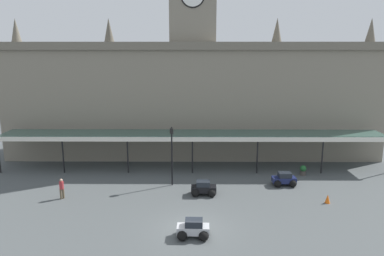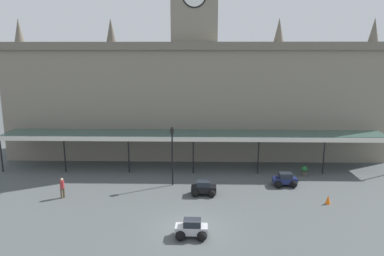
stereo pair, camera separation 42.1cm
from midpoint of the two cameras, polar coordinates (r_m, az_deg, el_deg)
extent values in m
plane|color=#494E4F|center=(24.80, 0.20, -15.65)|extent=(140.00, 140.00, 0.00)
cube|color=gray|center=(40.50, 0.69, 4.51)|extent=(40.51, 6.56, 12.53)
cube|color=#6C6558|center=(36.74, 0.66, 12.92)|extent=(40.51, 0.30, 0.80)
cube|color=gray|center=(40.45, 0.73, 18.61)|extent=(4.80, 4.80, 7.34)
cone|color=#5F594E|center=(44.78, -25.56, 13.79)|extent=(1.10, 1.10, 2.60)
cone|color=#5F594E|center=(41.35, -12.47, 14.89)|extent=(1.10, 1.10, 2.60)
cone|color=#5F594E|center=(41.17, 13.96, 14.84)|extent=(1.10, 1.10, 2.60)
cone|color=#5F594E|center=(44.43, 27.20, 13.66)|extent=(1.10, 1.10, 2.60)
cube|color=#38564C|center=(35.57, 0.59, -0.89)|extent=(37.47, 3.20, 0.16)
cube|color=silver|center=(34.06, 0.56, -1.81)|extent=(37.47, 0.12, 0.44)
cylinder|color=black|center=(39.56, -27.77, -3.72)|extent=(0.14, 0.14, 3.52)
cylinder|color=black|center=(36.95, -19.25, -4.02)|extent=(0.14, 0.14, 3.52)
cylinder|color=black|center=(35.26, -9.68, -4.26)|extent=(0.14, 0.14, 3.52)
cylinder|color=black|center=(34.63, 0.55, -4.39)|extent=(0.14, 0.14, 3.52)
cylinder|color=black|center=(35.11, 10.83, -4.38)|extent=(0.14, 0.14, 3.52)
cylinder|color=black|center=(36.67, 20.52, -4.23)|extent=(0.14, 0.14, 3.52)
cube|color=black|center=(29.85, 2.28, -9.64)|extent=(2.07, 0.93, 0.50)
cube|color=#1E232B|center=(29.68, 2.19, -8.81)|extent=(1.12, 0.82, 0.42)
sphere|color=black|center=(30.33, 3.58, -9.69)|extent=(0.64, 0.64, 0.64)
sphere|color=black|center=(29.52, 3.60, -10.32)|extent=(0.64, 0.64, 0.64)
sphere|color=black|center=(30.34, 0.99, -9.67)|extent=(0.64, 0.64, 0.64)
sphere|color=black|center=(29.52, 0.94, -10.30)|extent=(0.64, 0.64, 0.64)
cube|color=#B2B5BA|center=(23.55, 0.45, -15.81)|extent=(2.07, 0.92, 0.50)
cube|color=#1E232B|center=(23.34, 0.57, -14.81)|extent=(1.12, 0.82, 0.42)
sphere|color=black|center=(23.29, -1.33, -16.71)|extent=(0.64, 0.64, 0.64)
sphere|color=black|center=(24.06, -1.19, -15.71)|extent=(0.64, 0.64, 0.64)
sphere|color=black|center=(23.25, 2.14, -16.77)|extent=(0.64, 0.64, 0.64)
sphere|color=black|center=(24.03, 2.15, -15.76)|extent=(0.64, 0.64, 0.64)
cube|color=#19214C|center=(32.79, 14.86, -8.03)|extent=(2.08, 0.95, 0.50)
cube|color=#1E232B|center=(32.65, 14.99, -7.27)|extent=(1.13, 0.83, 0.42)
sphere|color=black|center=(32.29, 13.88, -8.67)|extent=(0.64, 0.64, 0.64)
sphere|color=black|center=(33.09, 13.50, -8.14)|extent=(0.64, 0.64, 0.64)
sphere|color=black|center=(32.64, 16.20, -8.57)|extent=(0.64, 0.64, 0.64)
sphere|color=black|center=(33.44, 15.77, -8.05)|extent=(0.64, 0.64, 0.64)
cylinder|color=brown|center=(30.97, -19.64, -9.76)|extent=(0.17, 0.17, 0.82)
cylinder|color=brown|center=(31.08, -19.30, -9.65)|extent=(0.17, 0.17, 0.82)
cylinder|color=#A52D33|center=(30.77, -19.57, -8.45)|extent=(0.34, 0.34, 0.62)
sphere|color=tan|center=(30.63, -19.62, -7.71)|extent=(0.23, 0.23, 0.23)
cylinder|color=black|center=(31.40, -2.75, -5.02)|extent=(0.13, 0.13, 4.69)
cube|color=black|center=(30.75, -2.80, -0.44)|extent=(0.30, 0.30, 0.44)
sphere|color=black|center=(30.70, -2.80, 0.07)|extent=(0.14, 0.14, 0.14)
cone|color=orange|center=(30.20, 21.18, -10.55)|extent=(0.40, 0.40, 0.70)
cylinder|color=#47423D|center=(36.01, 17.71, -6.91)|extent=(0.56, 0.56, 0.42)
sphere|color=#1F592A|center=(35.88, 17.75, -6.23)|extent=(0.60, 0.60, 0.60)
camera|label=1|loc=(0.21, -89.57, 0.09)|focal=33.58mm
camera|label=2|loc=(0.21, 90.43, -0.09)|focal=33.58mm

